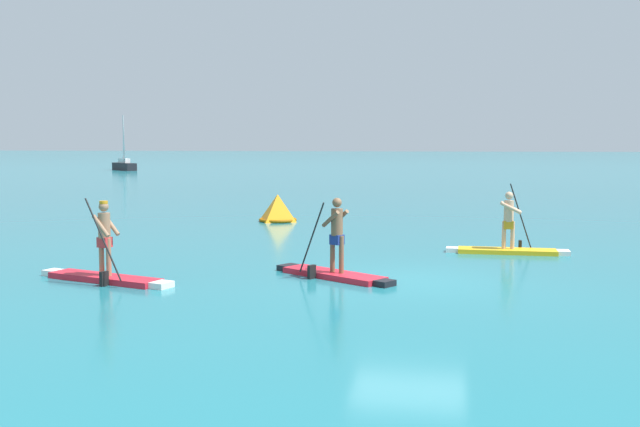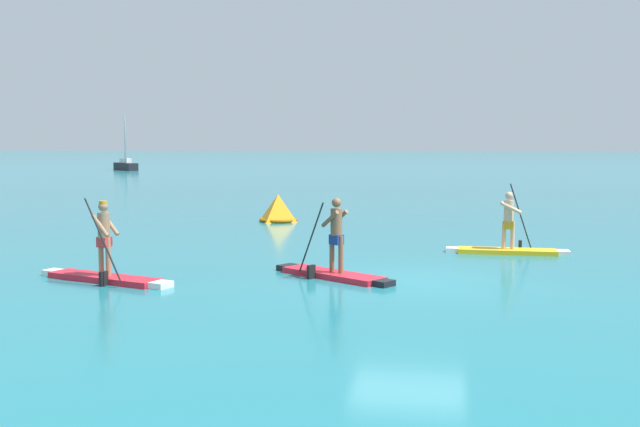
% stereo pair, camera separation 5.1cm
% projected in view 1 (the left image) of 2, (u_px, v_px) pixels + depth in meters
% --- Properties ---
extents(ground, '(440.00, 440.00, 0.00)m').
position_uv_depth(ground, '(410.00, 280.00, 16.22)').
color(ground, '#1E727F').
extents(paddleboarder_near_left, '(3.43, 1.45, 1.84)m').
position_uv_depth(paddleboarder_near_left, '(105.00, 266.00, 16.05)').
color(paddleboarder_near_left, red).
rests_on(paddleboarder_near_left, ground).
extents(paddleboarder_mid_center, '(2.92, 2.11, 1.80)m').
position_uv_depth(paddleboarder_mid_center, '(334.00, 263.00, 16.50)').
color(paddleboarder_mid_center, red).
rests_on(paddleboarder_mid_center, ground).
extents(paddleboarder_far_right, '(3.26, 0.92, 1.89)m').
position_uv_depth(paddleboarder_far_right, '(508.00, 242.00, 20.13)').
color(paddleboarder_far_right, yellow).
rests_on(paddleboarder_far_right, ground).
extents(race_marker_buoy, '(1.52, 1.52, 1.03)m').
position_uv_depth(race_marker_buoy, '(278.00, 210.00, 28.18)').
color(race_marker_buoy, orange).
rests_on(race_marker_buoy, ground).
extents(sailboat_left_horizon, '(4.01, 3.99, 5.80)m').
position_uv_depth(sailboat_left_horizon, '(124.00, 162.00, 78.89)').
color(sailboat_left_horizon, black).
rests_on(sailboat_left_horizon, ground).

